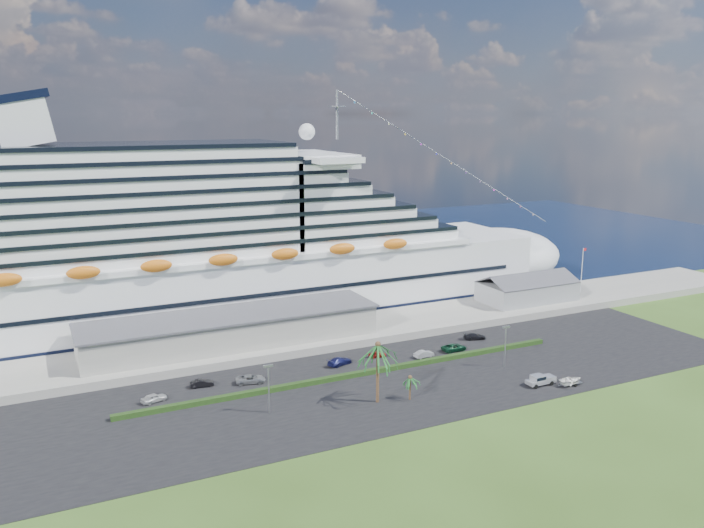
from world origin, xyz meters
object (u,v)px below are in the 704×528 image
parked_car_3 (340,361)px  pickup_truck (540,379)px  cruise_ship (216,251)px  boat_trailer (571,380)px

parked_car_3 → pickup_truck: bearing=-147.8°
cruise_ship → pickup_truck: size_ratio=33.80×
cruise_ship → boat_trailer: 84.46m
cruise_ship → parked_car_3: cruise_ship is taller
pickup_truck → boat_trailer: bearing=-27.9°
parked_car_3 → boat_trailer: (33.30, -27.68, 0.24)m
pickup_truck → boat_trailer: (4.84, -2.56, -0.10)m
pickup_truck → cruise_ship: bearing=122.1°
parked_car_3 → boat_trailer: bearing=-146.1°
cruise_ship → pickup_truck: bearing=-57.9°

